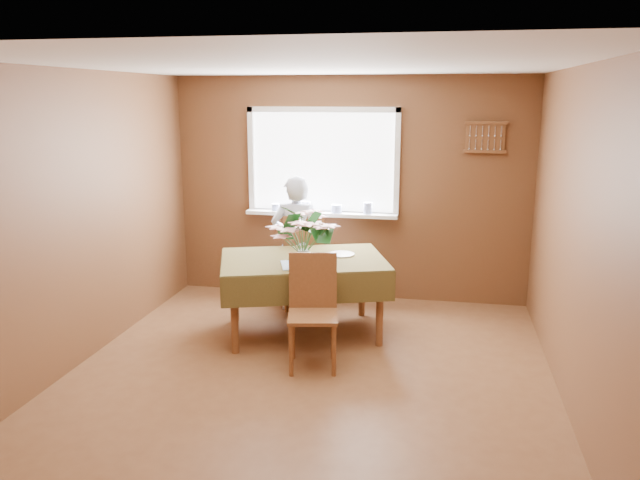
% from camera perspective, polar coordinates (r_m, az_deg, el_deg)
% --- Properties ---
extents(floor, '(4.50, 4.50, 0.00)m').
position_cam_1_polar(floor, '(5.27, -1.19, -12.55)').
color(floor, brown).
rests_on(floor, ground).
extents(ceiling, '(4.50, 4.50, 0.00)m').
position_cam_1_polar(ceiling, '(4.76, -1.33, 15.74)').
color(ceiling, white).
rests_on(ceiling, wall_back).
extents(wall_back, '(4.00, 0.00, 4.00)m').
position_cam_1_polar(wall_back, '(7.04, 2.69, 4.65)').
color(wall_back, brown).
rests_on(wall_back, floor).
extents(wall_front, '(4.00, 0.00, 4.00)m').
position_cam_1_polar(wall_front, '(2.80, -11.33, -8.72)').
color(wall_front, brown).
rests_on(wall_front, floor).
extents(wall_left, '(0.00, 4.50, 4.50)m').
position_cam_1_polar(wall_left, '(5.63, -21.55, 1.63)').
color(wall_left, brown).
rests_on(wall_left, floor).
extents(wall_right, '(0.00, 4.50, 4.50)m').
position_cam_1_polar(wall_right, '(4.85, 22.48, -0.17)').
color(wall_right, brown).
rests_on(wall_right, floor).
extents(window_assembly, '(1.72, 0.20, 1.22)m').
position_cam_1_polar(window_assembly, '(7.03, 0.26, 5.56)').
color(window_assembly, white).
rests_on(window_assembly, wall_back).
extents(spoon_rack, '(0.44, 0.05, 0.33)m').
position_cam_1_polar(spoon_rack, '(6.88, 14.88, 9.06)').
color(spoon_rack, brown).
rests_on(spoon_rack, wall_back).
extents(dining_table, '(1.82, 1.50, 0.76)m').
position_cam_1_polar(dining_table, '(6.01, -1.54, -2.52)').
color(dining_table, brown).
rests_on(dining_table, floor).
extents(chair_far, '(0.62, 0.62, 1.06)m').
position_cam_1_polar(chair_far, '(6.77, -1.81, -1.58)').
color(chair_far, brown).
rests_on(chair_far, floor).
extents(chair_near, '(0.49, 0.49, 0.97)m').
position_cam_1_polar(chair_near, '(5.36, -0.67, -6.01)').
color(chair_near, brown).
rests_on(chair_near, floor).
extents(seated_woman, '(0.58, 0.43, 1.47)m').
position_cam_1_polar(seated_woman, '(6.68, -2.18, -0.32)').
color(seated_woman, white).
rests_on(seated_woman, floor).
extents(flower_bouquet, '(0.54, 0.54, 0.47)m').
position_cam_1_polar(flower_bouquet, '(5.71, -1.55, 0.75)').
color(flower_bouquet, white).
rests_on(flower_bouquet, dining_table).
extents(side_plate, '(0.35, 0.35, 0.01)m').
position_cam_1_polar(side_plate, '(6.11, 1.98, -1.31)').
color(side_plate, white).
rests_on(side_plate, dining_table).
extents(table_knife, '(0.04, 0.21, 0.00)m').
position_cam_1_polar(table_knife, '(5.80, 0.73, -2.05)').
color(table_knife, silver).
rests_on(table_knife, dining_table).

